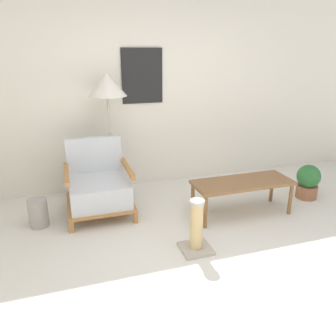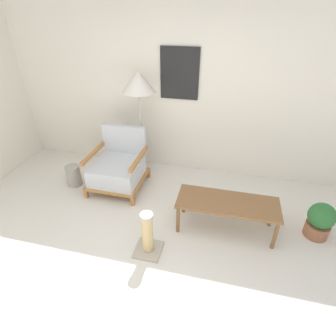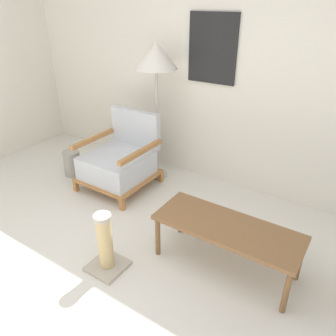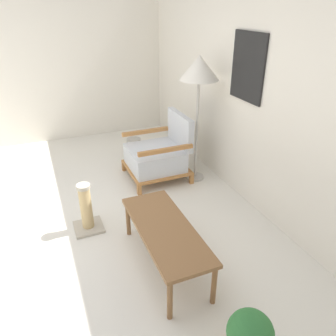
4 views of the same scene
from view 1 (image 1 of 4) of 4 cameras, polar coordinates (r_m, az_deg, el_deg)
ground_plane at (r=3.05m, az=10.21°, el=-18.27°), size 14.00×14.00×0.00m
wall_back at (r=4.69m, az=-2.71°, el=13.35°), size 8.00×0.09×2.70m
armchair at (r=4.01m, az=-11.97°, el=-3.23°), size 0.76×0.78×0.86m
floor_lamp at (r=4.20m, az=-10.52°, el=13.48°), size 0.48×0.48×1.63m
coffee_table at (r=3.97m, az=12.85°, el=-2.87°), size 1.18×0.46×0.42m
vase at (r=3.96m, az=-21.67°, el=-7.25°), size 0.21×0.21×0.32m
potted_plant at (r=4.73m, az=23.19°, el=-2.11°), size 0.31×0.31×0.46m
scratching_post at (r=3.24m, az=4.97°, el=-10.74°), size 0.30×0.30×0.54m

